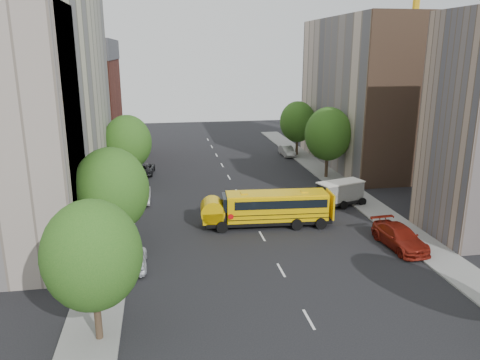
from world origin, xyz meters
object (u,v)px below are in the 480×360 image
object	(u,v)px
safari_truck	(336,194)
parked_car_2	(145,168)
street_tree_0	(92,255)
school_bus	(267,207)
street_tree_2	(128,142)
parked_car_3	(400,237)
street_tree_5	(298,122)
street_tree_1	(111,190)
parked_car_0	(135,258)
parked_car_1	(142,194)
parked_car_5	(287,151)
street_tree_4	(328,134)

from	to	relation	value
safari_truck	parked_car_2	xyz separation A→B (m)	(-17.98, 15.28, -0.61)
street_tree_0	school_bus	xyz separation A→B (m)	(11.88, 14.22, -3.01)
street_tree_2	parked_car_3	bearing A→B (deg)	-43.85
street_tree_2	street_tree_5	xyz separation A→B (m)	(22.00, 12.00, -0.12)
street_tree_1	street_tree_5	size ratio (longest dim) A/B	1.05
parked_car_0	parked_car_1	xyz separation A→B (m)	(0.00, 14.53, 0.08)
parked_car_3	parked_car_5	size ratio (longest dim) A/B	1.32
street_tree_1	school_bus	bearing A→B (deg)	19.57
street_tree_1	school_bus	size ratio (longest dim) A/B	0.75
street_tree_1	street_tree_2	size ratio (longest dim) A/B	1.03
street_tree_0	parked_car_5	world-z (taller)	street_tree_0
school_bus	safari_truck	xyz separation A→B (m)	(7.51, 3.79, -0.39)
street_tree_5	parked_car_1	world-z (taller)	street_tree_5
safari_truck	parked_car_1	xyz separation A→B (m)	(-17.98, 4.57, -0.49)
street_tree_5	parked_car_0	world-z (taller)	street_tree_5
street_tree_5	safari_truck	world-z (taller)	street_tree_5
street_tree_5	parked_car_3	xyz separation A→B (m)	(-1.40, -31.79, -3.90)
safari_truck	parked_car_3	bearing A→B (deg)	-100.38
street_tree_0	parked_car_5	size ratio (longest dim) A/B	1.77
street_tree_4	street_tree_5	size ratio (longest dim) A/B	1.08
street_tree_4	parked_car_1	xyz separation A→B (m)	(-20.60, -5.41, -4.32)
street_tree_0	parked_car_1	size ratio (longest dim) A/B	1.62
street_tree_0	parked_car_5	xyz separation A→B (m)	(20.60, 39.98, -3.95)
street_tree_0	parked_car_1	distance (m)	22.96
street_tree_1	parked_car_0	xyz separation A→B (m)	(1.40, -1.94, -4.27)
street_tree_0	street_tree_5	xyz separation A→B (m)	(22.00, 40.00, 0.06)
street_tree_0	parked_car_0	size ratio (longest dim) A/B	1.86
street_tree_5	safari_truck	size ratio (longest dim) A/B	1.29
street_tree_2	parked_car_2	xyz separation A→B (m)	(1.40, 5.29, -4.19)
parked_car_0	parked_car_5	size ratio (longest dim) A/B	0.95
street_tree_5	parked_car_5	xyz separation A→B (m)	(-1.40, -0.02, -4.02)
street_tree_4	street_tree_5	world-z (taller)	street_tree_4
street_tree_1	parked_car_3	distance (m)	21.09
safari_truck	parked_car_0	world-z (taller)	safari_truck
street_tree_4	parked_car_2	xyz separation A→B (m)	(-20.60, 5.29, -4.44)
street_tree_2	parked_car_1	world-z (taller)	street_tree_2
school_bus	parked_car_3	world-z (taller)	school_bus
street_tree_0	school_bus	size ratio (longest dim) A/B	0.71
school_bus	parked_car_0	size ratio (longest dim) A/B	2.64
safari_truck	street_tree_4	bearing A→B (deg)	57.87
parked_car_1	parked_car_5	size ratio (longest dim) A/B	1.10
parked_car_3	street_tree_4	bearing A→B (deg)	81.61
safari_truck	street_tree_2	bearing A→B (deg)	135.29
street_tree_2	street_tree_4	xyz separation A→B (m)	(22.00, 0.00, 0.25)
street_tree_2	street_tree_5	bearing A→B (deg)	28.61
street_tree_0	street_tree_2	bearing A→B (deg)	90.00
street_tree_0	parked_car_2	distance (m)	33.56
parked_car_0	parked_car_3	distance (m)	19.20
parked_car_1	parked_car_5	distance (m)	25.91
school_bus	parked_car_1	bearing A→B (deg)	145.17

